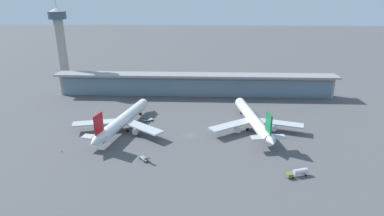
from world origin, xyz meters
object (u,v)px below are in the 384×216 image
at_px(airliner_left_stand, 122,120).
at_px(airliner_centre_stand, 253,120).
at_px(service_truck_under_wing_white, 148,120).
at_px(service_truck_near_nose_olive, 298,172).
at_px(service_truck_mid_apron_grey, 144,159).
at_px(safety_cone_bravo, 116,145).
at_px(safety_cone_alpha, 62,151).
at_px(control_tower, 61,42).

distance_m(airliner_left_stand, airliner_centre_stand, 66.21).
bearing_deg(service_truck_under_wing_white, service_truck_near_nose_olive, -38.73).
bearing_deg(airliner_centre_stand, service_truck_mid_apron_grey, -144.56).
bearing_deg(safety_cone_bravo, service_truck_near_nose_olive, -16.92).
bearing_deg(service_truck_under_wing_white, airliner_left_stand, -130.68).
height_order(airliner_left_stand, service_truck_under_wing_white, airliner_left_stand).
bearing_deg(airliner_left_stand, safety_cone_bravo, -86.05).
xyz_separation_m(safety_cone_alpha, safety_cone_bravo, (22.21, 7.37, 0.00)).
relative_size(airliner_left_stand, service_truck_mid_apron_grey, 10.51).
distance_m(service_truck_under_wing_white, safety_cone_bravo, 31.60).
distance_m(service_truck_under_wing_white, control_tower, 99.59).
relative_size(airliner_centre_stand, control_tower, 1.02).
xyz_separation_m(airliner_centre_stand, safety_cone_bravo, (-64.86, -21.73, -4.96)).
relative_size(airliner_left_stand, service_truck_under_wing_white, 9.69).
xyz_separation_m(service_truck_mid_apron_grey, safety_cone_alpha, (-37.66, 6.06, -0.49)).
relative_size(service_truck_mid_apron_grey, safety_cone_bravo, 8.51).
bearing_deg(service_truck_mid_apron_grey, safety_cone_alpha, 170.85).
distance_m(airliner_left_stand, service_truck_under_wing_white, 17.03).
bearing_deg(safety_cone_alpha, service_truck_under_wing_white, 49.80).
bearing_deg(safety_cone_bravo, service_truck_under_wing_white, 72.52).
xyz_separation_m(service_truck_near_nose_olive, service_truck_under_wing_white, (-66.34, 53.20, -0.90)).
bearing_deg(service_truck_under_wing_white, control_tower, 139.07).
bearing_deg(safety_cone_alpha, safety_cone_bravo, 18.36).
xyz_separation_m(airliner_left_stand, service_truck_under_wing_white, (10.71, 12.46, -4.47)).
height_order(service_truck_near_nose_olive, control_tower, control_tower).
height_order(airliner_centre_stand, service_truck_under_wing_white, airliner_centre_stand).
bearing_deg(control_tower, service_truck_mid_apron_grey, -53.79).
distance_m(service_truck_near_nose_olive, control_tower, 181.81).
relative_size(service_truck_mid_apron_grey, safety_cone_alpha, 8.51).
bearing_deg(service_truck_mid_apron_grey, airliner_centre_stand, 35.44).
height_order(airliner_left_stand, service_truck_near_nose_olive, airliner_left_stand).
bearing_deg(safety_cone_bravo, control_tower, 123.85).
distance_m(service_truck_mid_apron_grey, safety_cone_alpha, 38.15).
relative_size(airliner_left_stand, control_tower, 1.01).
xyz_separation_m(service_truck_under_wing_white, control_tower, (-70.98, 61.54, 33.05)).
distance_m(service_truck_under_wing_white, safety_cone_alpha, 49.11).
bearing_deg(safety_cone_alpha, control_tower, 111.63).
bearing_deg(safety_cone_bravo, airliner_left_stand, 93.95).
bearing_deg(airliner_left_stand, service_truck_mid_apron_grey, -61.80).
xyz_separation_m(airliner_left_stand, control_tower, (-60.27, 74.01, 28.57)).
bearing_deg(safety_cone_alpha, airliner_left_stand, 50.03).
distance_m(airliner_left_stand, service_truck_mid_apron_grey, 35.58).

